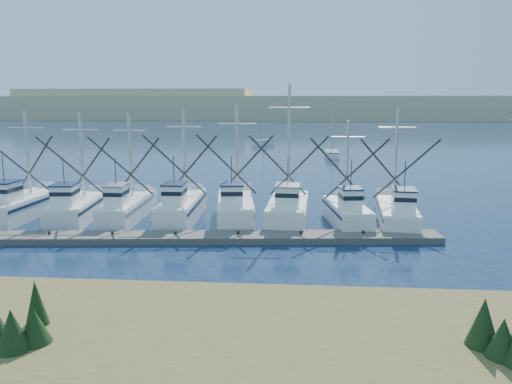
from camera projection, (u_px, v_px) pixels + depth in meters
ground at (280, 280)px, 24.92m from camera, size 500.00×500.00×0.00m
shore_bank at (15, 363)px, 15.58m from camera, size 40.00×10.00×1.60m
floating_dock at (191, 237)px, 31.78m from camera, size 31.86×4.88×0.42m
dune_ridge at (294, 107)px, 229.77m from camera, size 360.00×60.00×10.00m
trawler_fleet at (202, 209)px, 36.58m from camera, size 31.18×8.31×9.94m
sailboat_near at (332, 154)px, 76.69m from camera, size 1.97×5.50×8.10m
sailboat_far at (263, 143)px, 96.78m from camera, size 4.04×5.96×8.10m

